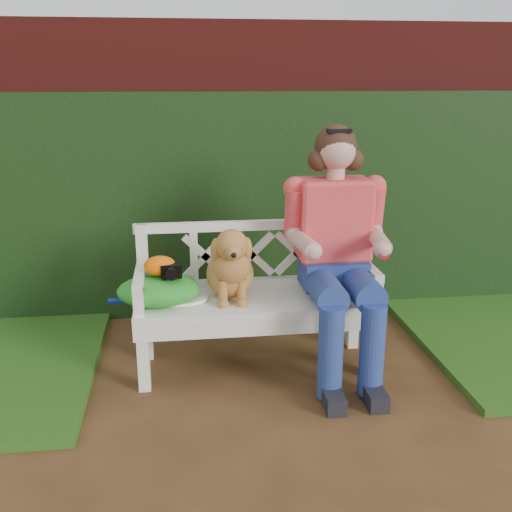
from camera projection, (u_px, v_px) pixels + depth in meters
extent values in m
plane|color=#3F2714|center=(285.00, 422.00, 3.26)|extent=(60.00, 60.00, 0.00)
cube|color=#5B1713|center=(246.00, 169.00, 4.75)|extent=(10.00, 0.30, 2.20)
cube|color=#1E3914|center=(249.00, 205.00, 4.61)|extent=(10.00, 0.18, 1.70)
cube|color=black|center=(171.00, 270.00, 3.59)|extent=(0.13, 0.10, 0.08)
ellipsoid|color=#F36205|center=(160.00, 266.00, 3.61)|extent=(0.23, 0.19, 0.12)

